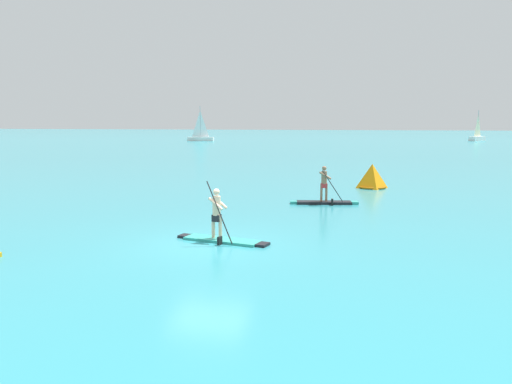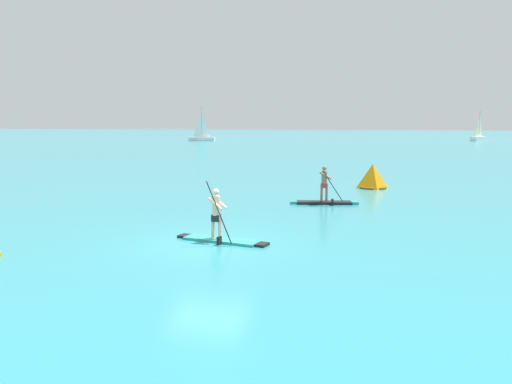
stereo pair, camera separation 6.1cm
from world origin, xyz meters
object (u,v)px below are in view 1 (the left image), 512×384
sailboat_right_horizon (477,137)px  race_marker_buoy (372,177)px  sailboat_left_horizon (201,136)px  paddleboarder_mid_center (221,230)px  paddleboarder_far_right (324,196)px

sailboat_right_horizon → race_marker_buoy: bearing=17.9°
race_marker_buoy → sailboat_left_horizon: size_ratio=0.25×
paddleboarder_mid_center → sailboat_right_horizon: 97.85m
race_marker_buoy → sailboat_right_horizon: 82.36m
paddleboarder_mid_center → paddleboarder_far_right: size_ratio=1.00×
paddleboarder_mid_center → sailboat_left_horizon: size_ratio=0.47×
race_marker_buoy → sailboat_left_horizon: bearing=116.0°
paddleboarder_mid_center → sailboat_right_horizon: size_ratio=0.53×
race_marker_buoy → sailboat_left_horizon: (-32.80, 67.31, 0.32)m
sailboat_left_horizon → sailboat_right_horizon: bearing=-172.6°
paddleboarder_mid_center → sailboat_left_horizon: 86.72m
race_marker_buoy → sailboat_right_horizon: bearing=75.5°
paddleboarder_far_right → paddleboarder_mid_center: bearing=-117.5°
sailboat_left_horizon → sailboat_right_horizon: size_ratio=1.13×
paddleboarder_mid_center → sailboat_right_horizon: sailboat_right_horizon is taller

